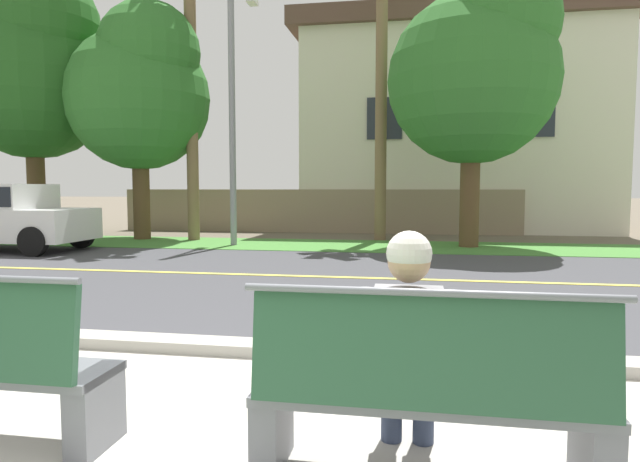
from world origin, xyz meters
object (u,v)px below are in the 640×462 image
object	(u,v)px
bench_right	(427,397)
seated_person_grey	(408,341)
shade_tree_centre	(478,66)
shade_tree_far_left	(34,66)
streetlamp	(235,89)
shade_tree_left	(141,88)

from	to	relation	value
bench_right	seated_person_grey	size ratio (longest dim) A/B	1.37
bench_right	shade_tree_centre	bearing A→B (deg)	82.74
shade_tree_far_left	seated_person_grey	bearing A→B (deg)	-46.63
seated_person_grey	shade_tree_far_left	size ratio (longest dim) A/B	0.17
seated_person_grey	shade_tree_centre	xyz separation A→B (m)	(1.49, 10.80, 3.66)
seated_person_grey	streetlamp	xyz separation A→B (m)	(-4.46, 10.48, 3.26)
streetlamp	shade_tree_left	size ratio (longest dim) A/B	1.07
seated_person_grey	streetlamp	world-z (taller)	streetlamp
seated_person_grey	bench_right	bearing A→B (deg)	-61.05
bench_right	seated_person_grey	xyz separation A→B (m)	(-0.09, 0.17, 0.23)
streetlamp	shade_tree_far_left	world-z (taller)	shade_tree_far_left
streetlamp	seated_person_grey	bearing A→B (deg)	-66.97
bench_right	streetlamp	distance (m)	12.10
shade_tree_far_left	shade_tree_centre	distance (m)	12.18
streetlamp	shade_tree_centre	distance (m)	5.97
shade_tree_left	shade_tree_centre	xyz separation A→B (m)	(8.90, -0.52, 0.15)
bench_right	shade_tree_centre	distance (m)	11.72
streetlamp	shade_tree_far_left	bearing A→B (deg)	172.59
streetlamp	shade_tree_centre	size ratio (longest dim) A/B	1.03
shade_tree_left	shade_tree_far_left	bearing A→B (deg)	-179.55
shade_tree_far_left	shade_tree_left	xyz separation A→B (m)	(3.25, 0.03, -0.73)
shade_tree_left	shade_tree_centre	bearing A→B (deg)	-3.33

